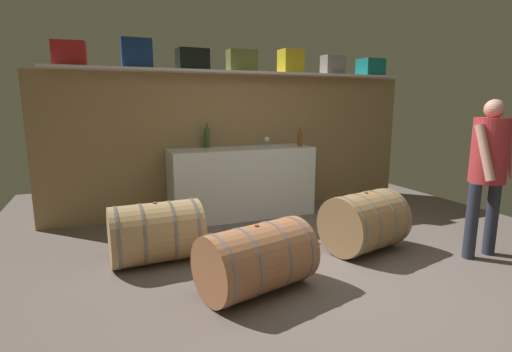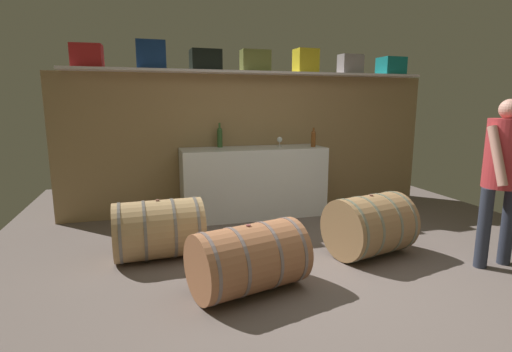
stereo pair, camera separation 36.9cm
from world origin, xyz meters
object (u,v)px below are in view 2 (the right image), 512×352
Objects in this scene: toolcase_navy at (151,55)px; wine_bottle_green at (220,137)px; toolcase_black at (206,60)px; wine_barrel_near at (249,259)px; toolcase_yellow at (306,61)px; work_cabinet at (253,182)px; wine_glass at (280,140)px; toolcase_olive at (255,61)px; toolcase_red at (87,56)px; wine_barrel_far at (369,225)px; wine_bottle_amber at (313,138)px; wine_barrel_flank at (159,229)px; toolcase_grey at (350,64)px; winemaker_pouring at (504,166)px; toolcase_teal at (391,66)px.

wine_bottle_green is (0.86, -0.01, -1.05)m from toolcase_navy.
toolcase_black is 2.96m from wine_barrel_near.
work_cabinet is (-0.83, -0.21, -1.66)m from toolcase_yellow.
toolcase_black reaches higher than wine_glass.
toolcase_olive is at bearing -2.18° from toolcase_black.
toolcase_red is 0.40× the size of wine_barrel_far.
toolcase_black is 1.47× the size of wine_bottle_amber.
wine_bottle_amber is at bearing 24.22° from wine_barrel_flank.
toolcase_olive reaches higher than wine_barrel_far.
wine_glass reaches higher than work_cabinet.
toolcase_grey is 1.28× the size of wine_bottle_amber.
toolcase_grey reaches higher than wine_barrel_far.
wine_bottle_green is (-1.96, -0.01, -1.01)m from toolcase_grey.
winemaker_pouring is at bearing -67.02° from wine_bottle_amber.
toolcase_olive is 0.38× the size of wine_barrel_near.
wine_glass is at bearing -24.98° from toolcase_olive.
toolcase_black is 2.40m from wine_barrel_flank.
toolcase_grey is 0.38× the size of wine_barrel_flank.
toolcase_black reaches higher than work_cabinet.
wine_bottle_green reaches higher than work_cabinet.
wine_barrel_far is (0.76, -1.71, -0.16)m from work_cabinet.
work_cabinet is 1.90× the size of wine_barrel_near.
work_cabinet is 1.24× the size of winemaker_pouring.
wine_bottle_green is (-0.51, -0.01, -1.02)m from toolcase_olive.
toolcase_red reaches higher than winemaker_pouring.
wine_barrel_far is at bearing -58.25° from wine_bottle_green.
toolcase_yellow is (0.74, 0.00, 0.02)m from toolcase_olive.
toolcase_teal is 1.06× the size of wine_bottle_green.
toolcase_grey reaches higher than wine_glass.
winemaker_pouring is (1.67, -2.50, -1.14)m from toolcase_olive.
toolcase_black is 1.75m from work_cabinet.
toolcase_navy is 1.35× the size of wine_bottle_amber.
toolcase_navy is 2.02m from wine_glass.
wine_barrel_far is 0.57× the size of winemaker_pouring.
toolcase_red is at bearing 114.56° from wine_barrel_flank.
wine_glass is (-0.43, 0.18, -0.03)m from wine_bottle_amber.
wine_barrel_far is (0.67, -1.92, -1.80)m from toolcase_olive.
toolcase_yellow is at bearing 90.84° from wine_bottle_amber.
toolcase_navy is 0.91× the size of toolcase_olive.
wine_barrel_flank is at bearing -150.26° from toolcase_yellow.
toolcase_yellow is at bearing -0.54° from toolcase_navy.
toolcase_teal is at bearing 4.37° from wine_glass.
wine_glass is 0.15× the size of wine_barrel_far.
wine_barrel_flank is at bearing -59.28° from toolcase_red.
toolcase_yellow is 1.18m from wine_glass.
toolcase_black reaches higher than wine_bottle_amber.
wine_glass is (2.44, -0.14, -1.07)m from toolcase_red.
toolcase_red is 1.07× the size of wine_bottle_green.
winemaker_pouring reaches higher than wine_glass.
wine_glass is 0.13× the size of wine_barrel_near.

